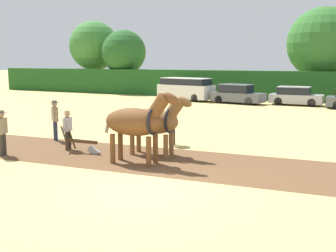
% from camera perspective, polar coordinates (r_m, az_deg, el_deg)
% --- Properties ---
extents(ground_plane, '(240.00, 240.00, 0.00)m').
position_cam_1_polar(ground_plane, '(11.74, -3.80, -8.67)').
color(ground_plane, tan).
extents(plowed_furrow_strip, '(21.44, 5.61, 0.01)m').
position_cam_1_polar(plowed_furrow_strip, '(16.95, -13.10, -3.38)').
color(plowed_furrow_strip, brown).
rests_on(plowed_furrow_strip, ground).
extents(hedgerow, '(69.89, 1.29, 2.62)m').
position_cam_1_polar(hedgerow, '(38.61, 18.15, 5.12)').
color(hedgerow, '#1E511E').
rests_on(hedgerow, ground).
extents(tree_far_left, '(5.74, 5.74, 8.11)m').
position_cam_1_polar(tree_far_left, '(50.77, -9.99, 10.64)').
color(tree_far_left, brown).
rests_on(tree_far_left, ground).
extents(tree_left, '(4.80, 4.80, 6.84)m').
position_cam_1_polar(tree_left, '(46.75, -6.00, 9.91)').
color(tree_left, '#423323').
rests_on(tree_left, ground).
extents(tree_center_left, '(6.52, 6.52, 8.33)m').
position_cam_1_polar(tree_center_left, '(41.29, 20.31, 10.45)').
color(tree_center_left, '#4C3823').
rests_on(tree_center_left, ground).
extents(church_spire, '(2.34, 2.34, 15.19)m').
position_cam_1_polar(church_spire, '(77.14, 21.85, 11.52)').
color(church_spire, gray).
rests_on(church_spire, ground).
extents(draft_horse_lead_left, '(2.85, 1.16, 2.58)m').
position_cam_1_polar(draft_horse_lead_left, '(14.38, -4.25, 0.57)').
color(draft_horse_lead_left, brown).
rests_on(draft_horse_lead_left, ground).
extents(draft_horse_lead_right, '(2.81, 1.16, 2.34)m').
position_cam_1_polar(draft_horse_lead_right, '(15.73, -1.86, 0.68)').
color(draft_horse_lead_right, brown).
rests_on(draft_horse_lead_right, ground).
extents(plow, '(1.61, 0.49, 1.13)m').
position_cam_1_polar(plow, '(16.52, -11.24, -2.53)').
color(plow, '#4C331E').
rests_on(plow, ground).
extents(farmer_at_plow, '(0.40, 0.61, 1.59)m').
position_cam_1_polar(farmer_at_plow, '(17.13, -13.44, -0.18)').
color(farmer_at_plow, '#38332D').
rests_on(farmer_at_plow, ground).
extents(farmer_beside_team, '(0.30, 0.64, 1.60)m').
position_cam_1_polar(farmer_beside_team, '(17.65, 0.55, 0.35)').
color(farmer_beside_team, '#38332D').
rests_on(farmer_beside_team, ground).
extents(farmer_onlooker_left, '(0.43, 0.64, 1.72)m').
position_cam_1_polar(farmer_onlooker_left, '(16.79, -21.58, -0.41)').
color(farmer_onlooker_left, '#38332D').
rests_on(farmer_onlooker_left, ground).
extents(farmer_onlooker_right, '(0.57, 0.47, 1.80)m').
position_cam_1_polar(farmer_onlooker_right, '(19.27, -15.07, 1.21)').
color(farmer_onlooker_right, '#28334C').
rests_on(farmer_onlooker_right, ground).
extents(parked_van, '(5.35, 2.87, 2.00)m').
position_cam_1_polar(parked_van, '(37.80, 2.42, 5.06)').
color(parked_van, silver).
rests_on(parked_van, ground).
extents(parked_car_left, '(4.55, 2.35, 1.60)m').
position_cam_1_polar(parked_car_left, '(35.41, 9.35, 4.26)').
color(parked_car_left, '#565B66').
rests_on(parked_car_left, ground).
extents(parked_car_center_left, '(4.12, 1.78, 1.49)m').
position_cam_1_polar(parked_car_center_left, '(35.18, 16.90, 3.89)').
color(parked_car_center_left, '#A8A8B2').
rests_on(parked_car_center_left, ground).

